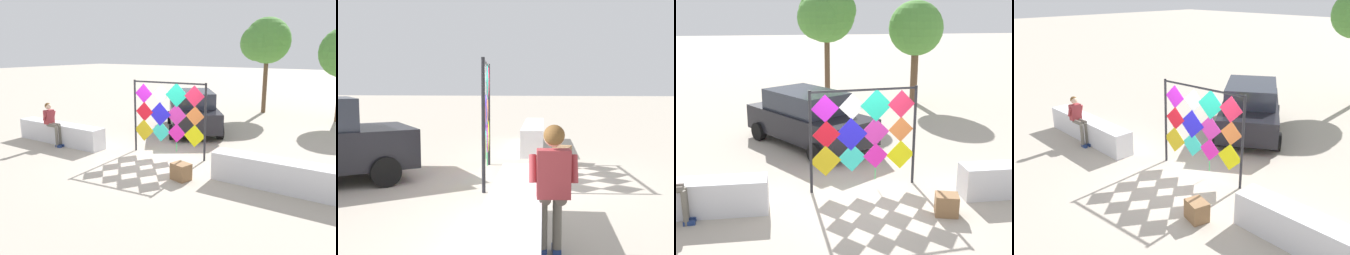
{
  "view_description": "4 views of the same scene",
  "coord_description": "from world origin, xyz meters",
  "views": [
    {
      "loc": [
        6.14,
        -8.75,
        3.53
      ],
      "look_at": [
        0.45,
        0.06,
        1.15
      ],
      "focal_mm": 36.4,
      "sensor_mm": 36.0,
      "label": 1
    },
    {
      "loc": [
        -8.62,
        -0.55,
        2.05
      ],
      "look_at": [
        -0.31,
        0.23,
        1.14
      ],
      "focal_mm": 43.08,
      "sensor_mm": 36.0,
      "label": 2
    },
    {
      "loc": [
        -1.85,
        -9.26,
        4.42
      ],
      "look_at": [
        -0.44,
        0.63,
        1.6
      ],
      "focal_mm": 46.45,
      "sensor_mm": 36.0,
      "label": 3
    },
    {
      "loc": [
        6.71,
        -6.4,
        4.99
      ],
      "look_at": [
        -0.06,
        0.09,
        1.51
      ],
      "focal_mm": 40.73,
      "sensor_mm": 36.0,
      "label": 4
    }
  ],
  "objects": [
    {
      "name": "ground",
      "position": [
        0.0,
        0.0,
        0.0
      ],
      "size": [
        120.0,
        120.0,
        0.0
      ],
      "primitive_type": "plane",
      "color": "#ADA393"
    },
    {
      "name": "plaza_ledge_left",
      "position": [
        -4.33,
        -0.22,
        0.39
      ],
      "size": [
        4.13,
        0.63,
        0.78
      ],
      "primitive_type": "cube",
      "color": "silver",
      "rests_on": "ground"
    },
    {
      "name": "seated_vendor",
      "position": [
        -4.25,
        -0.65,
        0.97
      ],
      "size": [
        0.75,
        0.53,
        1.63
      ],
      "color": "#666056",
      "rests_on": "ground"
    },
    {
      "name": "kite_display_rack",
      "position": [
        0.06,
        0.69,
        1.49
      ],
      "size": [
        2.69,
        0.33,
        2.54
      ],
      "color": "#232328",
      "rests_on": "ground"
    },
    {
      "name": "cardboard_box_large",
      "position": [
        1.59,
        -1.02,
        0.24
      ],
      "size": [
        0.58,
        0.52,
        0.47
      ],
      "primitive_type": "cube",
      "rotation": [
        0.0,
        0.0,
        -0.26
      ],
      "color": "olive",
      "rests_on": "ground"
    },
    {
      "name": "plaza_ledge_right",
      "position": [
        4.33,
        -0.22,
        0.39
      ],
      "size": [
        4.13,
        0.63,
        0.78
      ],
      "primitive_type": "cube",
      "color": "silver",
      "rests_on": "ground"
    }
  ]
}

